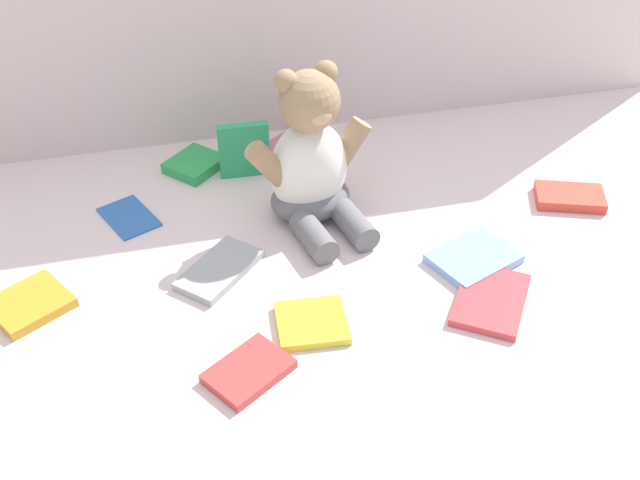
% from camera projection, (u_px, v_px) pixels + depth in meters
% --- Properties ---
extents(ground_plane, '(3.20, 3.20, 0.00)m').
position_uv_depth(ground_plane, '(297.00, 252.00, 1.23)').
color(ground_plane, silver).
extents(teddy_bear, '(0.22, 0.21, 0.26)m').
position_uv_depth(teddy_bear, '(311.00, 164.00, 1.25)').
color(teddy_bear, white).
rests_on(teddy_bear, ground_plane).
extents(book_case_0, '(0.15, 0.14, 0.01)m').
position_uv_depth(book_case_0, '(474.00, 258.00, 1.21)').
color(book_case_0, '#7EA9E4').
rests_on(book_case_0, ground_plane).
extents(book_case_1, '(0.12, 0.12, 0.02)m').
position_uv_depth(book_case_1, '(195.00, 164.00, 1.41)').
color(book_case_1, green).
rests_on(book_case_1, ground_plane).
extents(book_case_3, '(0.13, 0.10, 0.02)m').
position_uv_depth(book_case_3, '(570.00, 197.00, 1.34)').
color(book_case_3, red).
rests_on(book_case_3, ground_plane).
extents(book_case_4, '(0.16, 0.17, 0.01)m').
position_uv_depth(book_case_4, '(491.00, 300.00, 1.14)').
color(book_case_4, '#D64046').
rests_on(book_case_4, ground_plane).
extents(book_case_5, '(0.14, 0.13, 0.02)m').
position_uv_depth(book_case_5, '(30.00, 304.00, 1.13)').
color(book_case_5, orange).
rests_on(book_case_5, ground_plane).
extents(book_case_6, '(0.15, 0.15, 0.01)m').
position_uv_depth(book_case_6, '(219.00, 270.00, 1.19)').
color(book_case_6, '#9BA0A4').
rests_on(book_case_6, ground_plane).
extents(book_case_8, '(0.10, 0.10, 0.01)m').
position_uv_depth(book_case_8, '(312.00, 323.00, 1.10)').
color(book_case_8, yellow).
rests_on(book_case_8, ground_plane).
extents(book_case_9, '(0.13, 0.12, 0.01)m').
position_uv_depth(book_case_9, '(249.00, 371.00, 1.03)').
color(book_case_9, '#C83E3A').
rests_on(book_case_9, ground_plane).
extents(book_case_10, '(0.09, 0.02, 0.10)m').
position_uv_depth(book_case_10, '(244.00, 150.00, 1.38)').
color(book_case_10, '#28A060').
rests_on(book_case_10, ground_plane).
extents(book_case_11, '(0.11, 0.13, 0.01)m').
position_uv_depth(book_case_11, '(129.00, 216.00, 1.30)').
color(book_case_11, '#2962B2').
rests_on(book_case_11, ground_plane).
extents(book_case_12, '(0.16, 0.15, 0.01)m').
position_uv_depth(book_case_12, '(292.00, 145.00, 1.47)').
color(book_case_12, '#BD6783').
rests_on(book_case_12, ground_plane).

